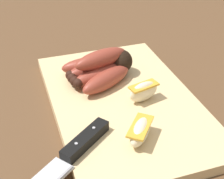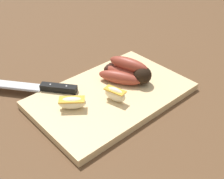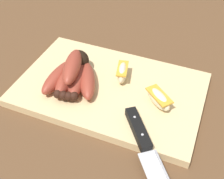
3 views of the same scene
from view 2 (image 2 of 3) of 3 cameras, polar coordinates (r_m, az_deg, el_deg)
ground_plane at (r=0.78m, az=-1.05°, el=-2.27°), size 6.00×6.00×0.00m
cutting_board at (r=0.78m, az=-0.14°, el=-1.15°), size 0.42×0.27×0.02m
banana_bunch at (r=0.82m, az=3.22°, el=3.60°), size 0.13×0.15×0.07m
chefs_knife at (r=0.81m, az=-13.67°, el=0.46°), size 0.19×0.24×0.02m
apple_wedge_near at (r=0.74m, az=0.64°, el=-0.89°), size 0.04×0.06×0.04m
apple_wedge_middle at (r=0.72m, az=-7.88°, el=-2.58°), size 0.07×0.06×0.03m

